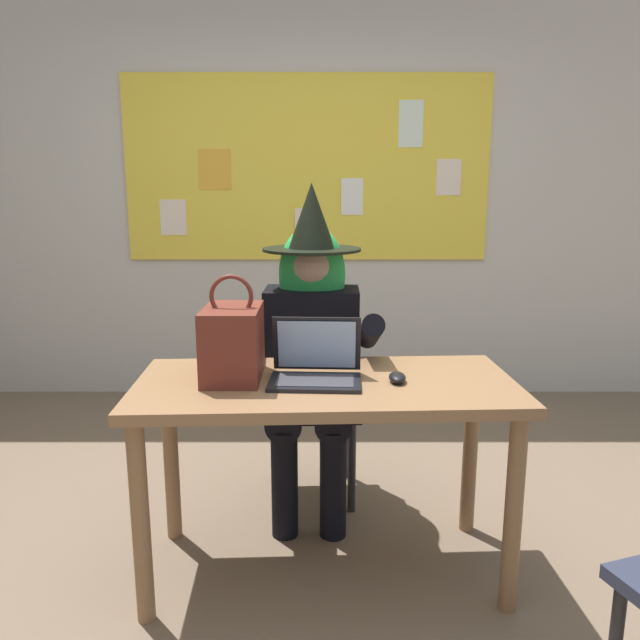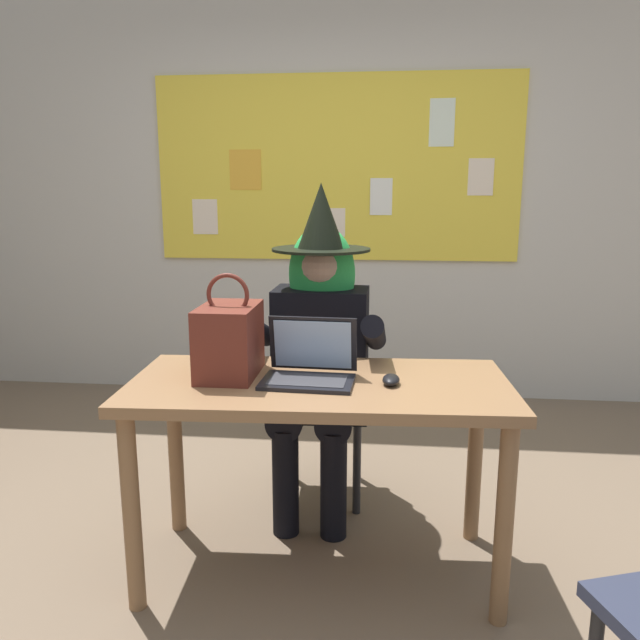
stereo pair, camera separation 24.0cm
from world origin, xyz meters
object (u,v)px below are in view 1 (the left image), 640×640
at_px(desk_main, 328,409).
at_px(laptop, 318,367).
at_px(computer_mouse, 399,377).
at_px(chair_at_desk, 314,385).
at_px(handbag, 235,342).
at_px(person_costumed, 313,331).

distance_m(desk_main, laptop, 0.16).
bearing_deg(desk_main, computer_mouse, -3.32).
bearing_deg(computer_mouse, chair_at_desk, 117.86).
distance_m(chair_at_desk, laptop, 0.73).
height_order(chair_at_desk, handbag, handbag).
bearing_deg(desk_main, chair_at_desk, 95.08).
xyz_separation_m(computer_mouse, handbag, (-0.59, 0.05, 0.12)).
relative_size(chair_at_desk, computer_mouse, 8.78).
bearing_deg(laptop, person_costumed, 95.17).
height_order(person_costumed, laptop, person_costumed).
height_order(desk_main, handbag, handbag).
height_order(chair_at_desk, person_costumed, person_costumed).
height_order(desk_main, person_costumed, person_costumed).
bearing_deg(person_costumed, chair_at_desk, -177.55).
height_order(desk_main, laptop, laptop).
xyz_separation_m(chair_at_desk, person_costumed, (0.00, -0.12, 0.29)).
height_order(laptop, computer_mouse, laptop).
height_order(chair_at_desk, computer_mouse, chair_at_desk).
bearing_deg(chair_at_desk, computer_mouse, 21.81).
relative_size(desk_main, person_costumed, 0.95).
bearing_deg(chair_at_desk, person_costumed, -1.63).
xyz_separation_m(desk_main, chair_at_desk, (-0.06, 0.68, -0.13)).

